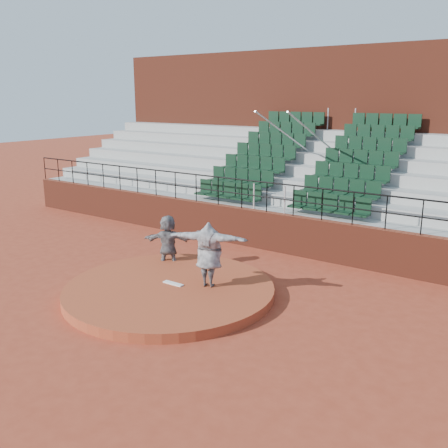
{
  "coord_description": "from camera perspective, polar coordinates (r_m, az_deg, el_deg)",
  "views": [
    {
      "loc": [
        8.21,
        -9.24,
        5.07
      ],
      "look_at": [
        0.0,
        2.5,
        1.4
      ],
      "focal_mm": 40.0,
      "sensor_mm": 36.0,
      "label": 1
    }
  ],
  "objects": [
    {
      "name": "ground",
      "position": [
        13.36,
        -6.22,
        -8.03
      ],
      "size": [
        90.0,
        90.0,
        0.0
      ],
      "primitive_type": "plane",
      "color": "#983922",
      "rests_on": "ground"
    },
    {
      "name": "pitcher",
      "position": [
        12.92,
        -1.75,
        -3.48
      ],
      "size": [
        2.19,
        1.21,
        1.72
      ],
      "primitive_type": "imported",
      "rotation": [
        0.0,
        0.0,
        3.46
      ],
      "color": "black",
      "rests_on": "pitchers_mound"
    },
    {
      "name": "boundary_wall",
      "position": [
        17.02,
        4.83,
        -0.73
      ],
      "size": [
        24.0,
        0.3,
        1.3
      ],
      "primitive_type": "cube",
      "color": "maroon",
      "rests_on": "ground"
    },
    {
      "name": "press_box_facade",
      "position": [
        23.38,
        14.57,
        10.2
      ],
      "size": [
        24.0,
        3.0,
        7.1
      ],
      "primitive_type": "cube",
      "color": "maroon",
      "rests_on": "ground"
    },
    {
      "name": "pitchers_mound",
      "position": [
        13.31,
        -6.23,
        -7.53
      ],
      "size": [
        5.5,
        5.5,
        0.25
      ],
      "primitive_type": "cylinder",
      "color": "#A14124",
      "rests_on": "ground"
    },
    {
      "name": "seating_deck",
      "position": [
        20.02,
        10.16,
        3.67
      ],
      "size": [
        24.0,
        5.97,
        4.63
      ],
      "color": "#9C9C96",
      "rests_on": "ground"
    },
    {
      "name": "wall_railing",
      "position": [
        16.71,
        4.93,
        3.84
      ],
      "size": [
        24.04,
        0.05,
        1.03
      ],
      "color": "black",
      "rests_on": "boundary_wall"
    },
    {
      "name": "fielder",
      "position": [
        15.11,
        -6.39,
        -2.03
      ],
      "size": [
        1.57,
        1.2,
        1.65
      ],
      "primitive_type": "imported",
      "rotation": [
        0.0,
        0.0,
        3.67
      ],
      "color": "black",
      "rests_on": "ground"
    },
    {
      "name": "pitching_rubber",
      "position": [
        13.37,
        -5.82,
        -6.78
      ],
      "size": [
        0.6,
        0.15,
        0.03
      ],
      "primitive_type": "cube",
      "color": "white",
      "rests_on": "pitchers_mound"
    }
  ]
}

